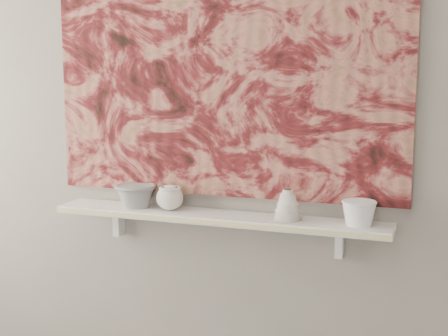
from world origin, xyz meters
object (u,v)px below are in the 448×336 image
at_px(bowl_grey, 136,196).
at_px(bowl_white, 359,213).
at_px(painting, 224,62).
at_px(cup_cream, 170,198).
at_px(shelf, 217,217).
at_px(bell_vessel, 288,205).

relative_size(bowl_grey, bowl_white, 1.33).
bearing_deg(painting, bowl_white, -8.06).
relative_size(cup_cream, bowl_white, 0.86).
xyz_separation_m(shelf, bowl_grey, (-0.37, 0.00, 0.07)).
bearing_deg(bowl_grey, cup_cream, 0.00).
relative_size(painting, bell_vessel, 12.59).
xyz_separation_m(cup_cream, bowl_white, (0.78, 0.00, -0.00)).
bearing_deg(bowl_grey, painting, 12.34).
relative_size(shelf, bell_vessel, 11.75).
height_order(shelf, bell_vessel, bell_vessel).
bearing_deg(bowl_white, bell_vessel, 180.00).
xyz_separation_m(shelf, painting, (0.00, 0.08, 0.62)).
bearing_deg(bowl_white, bowl_grey, 180.00).
distance_m(shelf, painting, 0.63).
bearing_deg(bell_vessel, shelf, 180.00).
height_order(bowl_grey, bowl_white, bowl_grey).
distance_m(painting, bowl_white, 0.80).
bearing_deg(bell_vessel, painting, 164.67).
bearing_deg(cup_cream, bowl_grey, 180.00).
xyz_separation_m(shelf, bowl_white, (0.57, 0.00, 0.06)).
bearing_deg(cup_cream, bell_vessel, 0.00).
xyz_separation_m(painting, bell_vessel, (0.29, -0.08, -0.55)).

